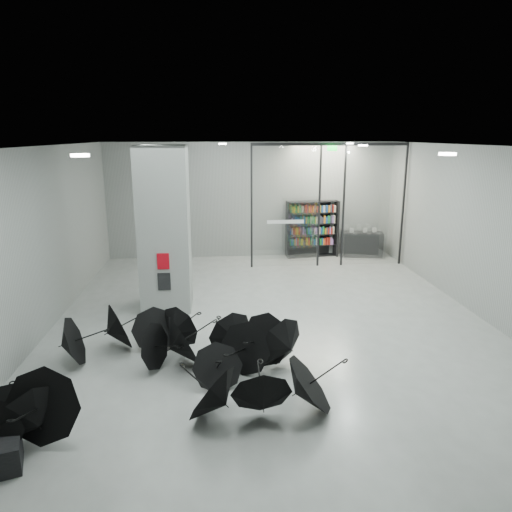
{
  "coord_description": "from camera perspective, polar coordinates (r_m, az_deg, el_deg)",
  "views": [
    {
      "loc": [
        -1.24,
        -9.5,
        4.23
      ],
      "look_at": [
        -0.3,
        1.5,
        1.4
      ],
      "focal_mm": 33.25,
      "sensor_mm": 36.0,
      "label": 1
    }
  ],
  "objects": [
    {
      "name": "bookshelf",
      "position": [
        16.91,
        6.76,
        3.25
      ],
      "size": [
        1.85,
        0.64,
        1.99
      ],
      "primitive_type": null,
      "rotation": [
        0.0,
        0.0,
        0.15
      ],
      "color": "black",
      "rests_on": "ground"
    },
    {
      "name": "umbrella_cluster",
      "position": [
        8.47,
        -9.99,
        -13.44
      ],
      "size": [
        5.48,
        4.4,
        1.3
      ],
      "color": "black",
      "rests_on": "ground"
    },
    {
      "name": "room",
      "position": [
        9.68,
        2.54,
        6.13
      ],
      "size": [
        14.0,
        14.02,
        4.01
      ],
      "color": "gray",
      "rests_on": "ground"
    },
    {
      "name": "exit_sign",
      "position": [
        15.25,
        9.15,
        12.66
      ],
      "size": [
        0.3,
        0.06,
        0.15
      ],
      "primitive_type": "cube",
      "color": "#0CE533",
      "rests_on": "room"
    },
    {
      "name": "info_panel",
      "position": [
        11.46,
        -10.99,
        -3.05
      ],
      "size": [
        0.3,
        0.03,
        0.42
      ],
      "primitive_type": "cube",
      "color": "black",
      "rests_on": "column"
    },
    {
      "name": "column",
      "position": [
        11.78,
        -10.95,
        3.2
      ],
      "size": [
        1.2,
        1.2,
        4.0
      ],
      "primitive_type": "cube",
      "color": "slate",
      "rests_on": "ground"
    },
    {
      "name": "shop_counter",
      "position": [
        17.35,
        12.58,
        1.39
      ],
      "size": [
        1.54,
        0.86,
        0.87
      ],
      "primitive_type": "cube",
      "rotation": [
        0.0,
        0.0,
        -0.2
      ],
      "color": "black",
      "rests_on": "ground"
    },
    {
      "name": "glass_partition",
      "position": [
        15.57,
        8.7,
        6.65
      ],
      "size": [
        5.06,
        0.08,
        4.0
      ],
      "color": "silver",
      "rests_on": "ground"
    },
    {
      "name": "fire_cabinet",
      "position": [
        11.33,
        -11.11,
        -0.63
      ],
      "size": [
        0.28,
        0.04,
        0.38
      ],
      "primitive_type": "cube",
      "color": "#A50A07",
      "rests_on": "column"
    }
  ]
}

